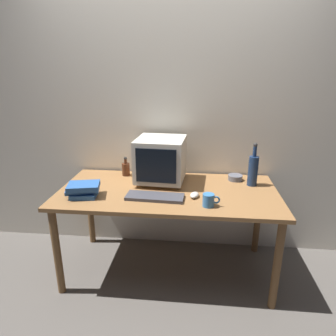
% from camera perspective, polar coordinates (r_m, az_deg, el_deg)
% --- Properties ---
extents(ground_plane, '(6.00, 6.00, 0.00)m').
position_cam_1_polar(ground_plane, '(2.68, 0.00, -18.80)').
color(ground_plane, '#56514C').
extents(back_wall, '(4.00, 0.08, 2.50)m').
position_cam_1_polar(back_wall, '(2.63, 1.04, 10.27)').
color(back_wall, silver).
rests_on(back_wall, ground).
extents(desk, '(1.69, 0.82, 0.73)m').
position_cam_1_polar(desk, '(2.35, 0.00, -6.01)').
color(desk, olive).
rests_on(desk, ground).
extents(crt_monitor, '(0.41, 0.41, 0.37)m').
position_cam_1_polar(crt_monitor, '(2.41, -1.42, 1.61)').
color(crt_monitor, beige).
rests_on(crt_monitor, desk).
extents(keyboard, '(0.43, 0.17, 0.02)m').
position_cam_1_polar(keyboard, '(2.16, -2.54, -5.58)').
color(keyboard, '#3F3F47').
rests_on(keyboard, desk).
extents(computer_mouse, '(0.08, 0.11, 0.04)m').
position_cam_1_polar(computer_mouse, '(2.19, 5.12, -5.20)').
color(computer_mouse, beige).
rests_on(computer_mouse, desk).
extents(bottle_tall, '(0.08, 0.08, 0.35)m').
position_cam_1_polar(bottle_tall, '(2.46, 16.07, -0.30)').
color(bottle_tall, navy).
rests_on(bottle_tall, desk).
extents(bottle_short, '(0.07, 0.07, 0.17)m').
position_cam_1_polar(bottle_short, '(2.63, -8.12, -0.10)').
color(bottle_short, '#472314').
rests_on(bottle_short, desk).
extents(book_stack, '(0.27, 0.21, 0.10)m').
position_cam_1_polar(book_stack, '(2.27, -15.98, -4.06)').
color(book_stack, '#28569E').
rests_on(book_stack, desk).
extents(mug, '(0.12, 0.08, 0.09)m').
position_cam_1_polar(mug, '(2.05, 7.87, -6.16)').
color(mug, '#3370B2').
rests_on(mug, desk).
extents(cd_spindle, '(0.12, 0.12, 0.04)m').
position_cam_1_polar(cd_spindle, '(2.57, 12.82, -1.81)').
color(cd_spindle, '#595B66').
rests_on(cd_spindle, desk).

